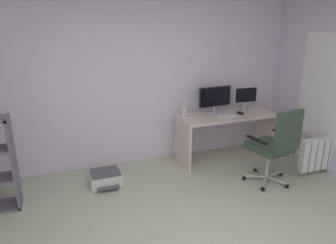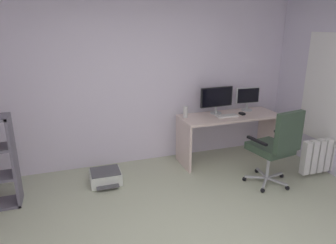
{
  "view_description": "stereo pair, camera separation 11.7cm",
  "coord_description": "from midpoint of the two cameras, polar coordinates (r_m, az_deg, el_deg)",
  "views": [
    {
      "loc": [
        -1.02,
        -2.0,
        2.11
      ],
      "look_at": [
        0.36,
        1.71,
        0.84
      ],
      "focal_mm": 32.73,
      "sensor_mm": 36.0,
      "label": 1
    },
    {
      "loc": [
        -0.91,
        -2.04,
        2.11
      ],
      "look_at": [
        0.36,
        1.71,
        0.84
      ],
      "focal_mm": 32.73,
      "sensor_mm": 36.0,
      "label": 2
    }
  ],
  "objects": [
    {
      "name": "wall_back",
      "position": [
        4.67,
        -6.53,
        7.75
      ],
      "size": [
        5.34,
        0.1,
        2.61
      ],
      "primitive_type": "cube",
      "color": "silver",
      "rests_on": "ground"
    },
    {
      "name": "desk",
      "position": [
        4.97,
        11.94,
        -0.85
      ],
      "size": [
        1.58,
        0.6,
        0.75
      ],
      "color": "beige",
      "rests_on": "ground"
    },
    {
      "name": "monitor_main",
      "position": [
        4.9,
        9.72,
        4.43
      ],
      "size": [
        0.55,
        0.18,
        0.42
      ],
      "color": "#B2B5B7",
      "rests_on": "desk"
    },
    {
      "name": "monitor_secondary",
      "position": [
        5.19,
        15.23,
        4.54
      ],
      "size": [
        0.41,
        0.18,
        0.38
      ],
      "color": "#B2B5B7",
      "rests_on": "desk"
    },
    {
      "name": "keyboard",
      "position": [
        4.82,
        11.58,
        1.12
      ],
      "size": [
        0.34,
        0.13,
        0.02
      ],
      "primitive_type": "cube",
      "rotation": [
        0.0,
        0.0,
        -0.01
      ],
      "color": "silver",
      "rests_on": "desk"
    },
    {
      "name": "computer_mouse",
      "position": [
        4.97,
        14.28,
        1.53
      ],
      "size": [
        0.07,
        0.11,
        0.03
      ],
      "primitive_type": "cube",
      "rotation": [
        0.0,
        0.0,
        0.11
      ],
      "color": "black",
      "rests_on": "desk"
    },
    {
      "name": "desktop_speaker",
      "position": [
        4.67,
        3.97,
        1.87
      ],
      "size": [
        0.07,
        0.07,
        0.17
      ],
      "primitive_type": "cylinder",
      "color": "silver",
      "rests_on": "desk"
    },
    {
      "name": "office_chair",
      "position": [
        4.28,
        20.28,
        -3.93
      ],
      "size": [
        0.62,
        0.67,
        1.09
      ],
      "color": "#B7BABC",
      "rests_on": "ground"
    },
    {
      "name": "printer",
      "position": [
        4.38,
        -10.79,
        -10.01
      ],
      "size": [
        0.42,
        0.43,
        0.19
      ],
      "color": "silver",
      "rests_on": "ground"
    },
    {
      "name": "radiator",
      "position": [
        5.04,
        27.98,
        -5.41
      ],
      "size": [
        0.83,
        0.1,
        0.49
      ],
      "color": "white",
      "rests_on": "ground"
    }
  ]
}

